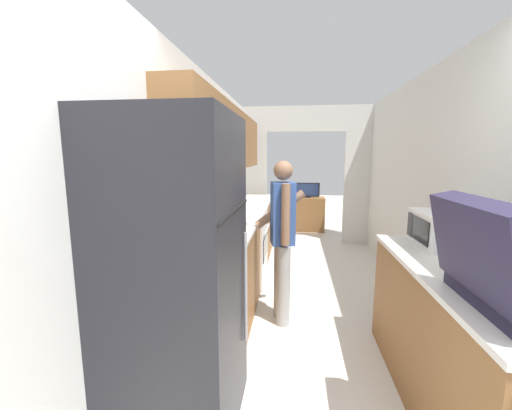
{
  "coord_description": "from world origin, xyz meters",
  "views": [
    {
      "loc": [
        -0.17,
        -1.01,
        1.62
      ],
      "look_at": [
        -0.6,
        2.41,
        1.08
      ],
      "focal_mm": 22.0,
      "sensor_mm": 36.0,
      "label": 1
    }
  ],
  "objects_px": {
    "refrigerator": "(178,279)",
    "microwave": "(443,230)",
    "television": "(304,190)",
    "tv_cabinet": "(303,214)",
    "person": "(282,238)",
    "range_oven": "(241,246)",
    "suitcase": "(511,273)"
  },
  "relations": [
    {
      "from": "refrigerator",
      "to": "television",
      "type": "xyz_separation_m",
      "value": [
        0.84,
        5.09,
        -0.04
      ]
    },
    {
      "from": "suitcase",
      "to": "range_oven",
      "type": "bearing_deg",
      "value": 124.24
    },
    {
      "from": "tv_cabinet",
      "to": "refrigerator",
      "type": "bearing_deg",
      "value": -99.26
    },
    {
      "from": "tv_cabinet",
      "to": "microwave",
      "type": "bearing_deg",
      "value": -77.51
    },
    {
      "from": "range_oven",
      "to": "television",
      "type": "bearing_deg",
      "value": 73.3
    },
    {
      "from": "refrigerator",
      "to": "range_oven",
      "type": "xyz_separation_m",
      "value": [
        -0.02,
        2.22,
        -0.45
      ]
    },
    {
      "from": "person",
      "to": "suitcase",
      "type": "relative_size",
      "value": 2.36
    },
    {
      "from": "range_oven",
      "to": "suitcase",
      "type": "xyz_separation_m",
      "value": [
        1.64,
        -2.4,
        0.63
      ]
    },
    {
      "from": "refrigerator",
      "to": "microwave",
      "type": "bearing_deg",
      "value": 25.66
    },
    {
      "from": "refrigerator",
      "to": "person",
      "type": "height_order",
      "value": "refrigerator"
    },
    {
      "from": "range_oven",
      "to": "tv_cabinet",
      "type": "height_order",
      "value": "range_oven"
    },
    {
      "from": "person",
      "to": "tv_cabinet",
      "type": "height_order",
      "value": "person"
    },
    {
      "from": "microwave",
      "to": "refrigerator",
      "type": "bearing_deg",
      "value": -154.34
    },
    {
      "from": "television",
      "to": "tv_cabinet",
      "type": "bearing_deg",
      "value": 90.0
    },
    {
      "from": "range_oven",
      "to": "person",
      "type": "xyz_separation_m",
      "value": [
        0.57,
        -0.94,
        0.37
      ]
    },
    {
      "from": "person",
      "to": "television",
      "type": "xyz_separation_m",
      "value": [
        0.29,
        3.81,
        0.05
      ]
    },
    {
      "from": "refrigerator",
      "to": "television",
      "type": "height_order",
      "value": "refrigerator"
    },
    {
      "from": "television",
      "to": "microwave",
      "type": "bearing_deg",
      "value": -77.39
    },
    {
      "from": "tv_cabinet",
      "to": "television",
      "type": "relative_size",
      "value": 1.35
    },
    {
      "from": "tv_cabinet",
      "to": "suitcase",
      "type": "bearing_deg",
      "value": -81.71
    },
    {
      "from": "refrigerator",
      "to": "person",
      "type": "distance_m",
      "value": 1.4
    },
    {
      "from": "refrigerator",
      "to": "person",
      "type": "xyz_separation_m",
      "value": [
        0.54,
        1.28,
        -0.08
      ]
    },
    {
      "from": "refrigerator",
      "to": "tv_cabinet",
      "type": "height_order",
      "value": "refrigerator"
    },
    {
      "from": "suitcase",
      "to": "refrigerator",
      "type": "bearing_deg",
      "value": 173.51
    },
    {
      "from": "tv_cabinet",
      "to": "television",
      "type": "bearing_deg",
      "value": -90.0
    },
    {
      "from": "microwave",
      "to": "television",
      "type": "bearing_deg",
      "value": 102.61
    },
    {
      "from": "tv_cabinet",
      "to": "person",
      "type": "bearing_deg",
      "value": -94.38
    },
    {
      "from": "person",
      "to": "range_oven",
      "type": "bearing_deg",
      "value": 18.64
    },
    {
      "from": "range_oven",
      "to": "tv_cabinet",
      "type": "bearing_deg",
      "value": 73.53
    },
    {
      "from": "person",
      "to": "microwave",
      "type": "distance_m",
      "value": 1.33
    },
    {
      "from": "refrigerator",
      "to": "range_oven",
      "type": "relative_size",
      "value": 1.73
    },
    {
      "from": "microwave",
      "to": "range_oven",
      "type": "bearing_deg",
      "value": 143.0
    }
  ]
}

